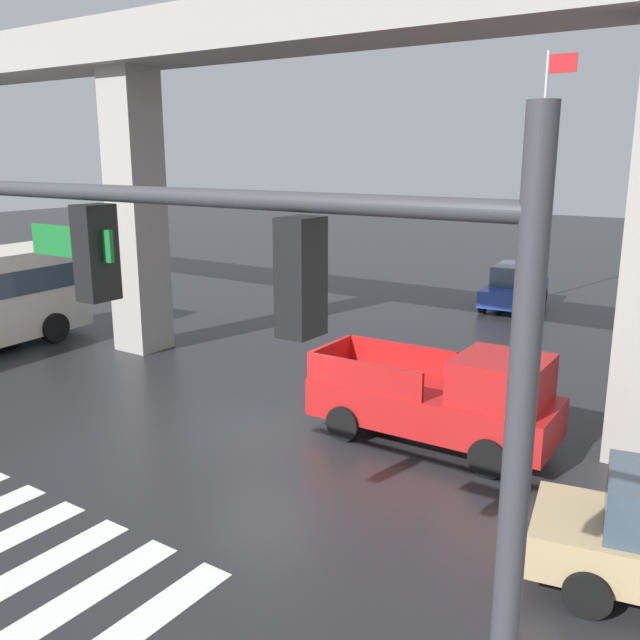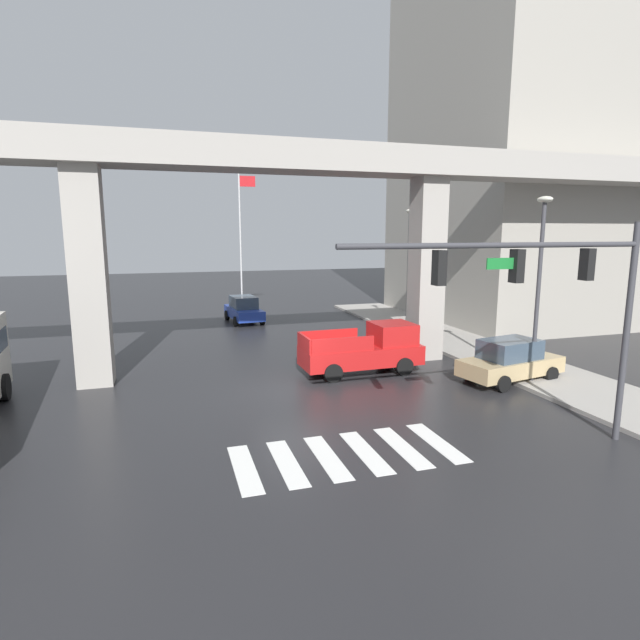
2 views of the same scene
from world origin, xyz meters
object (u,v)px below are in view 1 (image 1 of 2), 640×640
traffic_signal_mast (194,330)px  flagpole (543,161)px  pickup_truck (445,400)px  sedan_blue (515,287)px

traffic_signal_mast → flagpole: size_ratio=0.89×
pickup_truck → traffic_signal_mast: size_ratio=0.59×
pickup_truck → traffic_signal_mast: (1.52, -8.68, 3.56)m
pickup_truck → traffic_signal_mast: traffic_signal_mast is taller
pickup_truck → flagpole: (-2.92, 15.48, 4.70)m
traffic_signal_mast → flagpole: bearing=100.4°
traffic_signal_mast → pickup_truck: bearing=100.0°
sedan_blue → traffic_signal_mast: (4.69, -22.47, 3.70)m
sedan_blue → traffic_signal_mast: bearing=-78.2°
traffic_signal_mast → sedan_blue: bearing=101.8°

